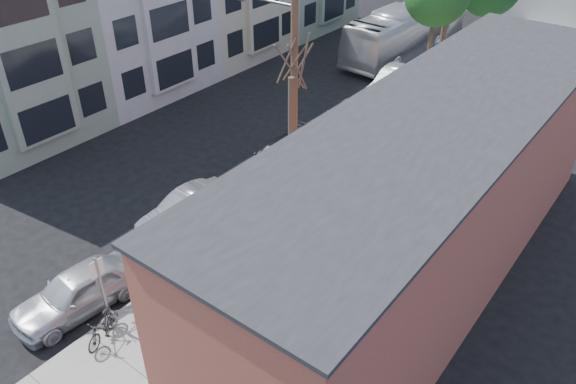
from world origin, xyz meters
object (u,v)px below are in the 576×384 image
Objects in this scene: car_4 at (396,84)px; car_2 at (280,160)px; sign_post at (102,286)px; tree_bare at (291,145)px; patio_chair_a at (237,328)px; parked_bike_b at (126,311)px; bus at (406,30)px; parking_meter_far at (315,159)px; patron_grey at (238,306)px; patron_green at (174,360)px; parked_bike_a at (103,328)px; parking_meter_near at (168,261)px; car_0 at (78,291)px; patio_chair_b at (232,338)px; cyclist at (192,294)px; car_3 at (345,120)px; car_1 at (188,211)px; utility_pole_near at (293,79)px.

car_2 is at bearing -92.95° from car_4.
tree_bare is at bearing 87.10° from sign_post.
parked_bike_b reaches higher than patio_chair_a.
car_2 is 0.44× the size of bus.
bus is (-8.15, 26.42, 1.08)m from patio_chair_a.
sign_post reaches higher than parking_meter_far.
car_4 is (-2.00, 12.65, -2.13)m from tree_bare.
patron_grey is (3.26, 2.49, -0.80)m from sign_post.
sign_post is 3.36m from patron_green.
parked_bike_a is (-0.14, -9.34, -2.34)m from tree_bare.
parking_meter_near is 0.77× the size of parked_bike_a.
patio_chair_a is 2.30m from patron_green.
parked_bike_b is 0.39× the size of car_0.
patio_chair_a and patio_chair_b have the same top height.
parking_meter_far is 9.65m from cyclist.
car_3 is (-1.45, 4.76, -0.34)m from parking_meter_far.
patio_chair_a is 0.54× the size of parked_bike_a.
sign_post is 1.50× the size of cyclist.
car_1 reaches higher than parking_meter_far.
parked_bike_a is at bearing -90.85° from tree_bare.
patron_grey is 0.40× the size of car_0.
patio_chair_a is 6.49m from car_1.
car_0 is at bearing -83.82° from patron_green.
patron_green reaches higher than car_1.
car_1 is at bearing 100.48° from car_0.
tree_bare is 7.25m from patron_grey.
car_1 is 0.36× the size of bus.
patio_chair_b is 0.50× the size of patron_grey.
patio_chair_b is 4.02m from parked_bike_a.
parked_bike_b is 15.81m from car_3.
patio_chair_b is 3.63m from parked_bike_b.
utility_pole_near reaches higher than parked_bike_a.
parking_meter_near is at bearing 177.42° from patio_chair_a.
car_1 is (-2.06, -4.11, -4.69)m from utility_pole_near.
tree_bare is 7.85m from patio_chair_a.
patio_chair_b is at bearing 12.33° from parked_bike_a.
patio_chair_b is (3.67, -7.83, -4.82)m from utility_pole_near.
patio_chair_a is 14.96m from car_3.
car_4 reaches higher than car_0.
utility_pole_near is (0.14, 6.90, 4.43)m from parking_meter_near.
patio_chair_a is 27.67m from bus.
car_4 is at bearing 94.12° from sign_post.
car_3 is (-1.86, 16.60, 0.01)m from parked_bike_a.
tree_bare is at bearing -153.12° from patron_grey.
car_2 is (0.00, 10.70, 0.00)m from car_0.
car_4 reaches higher than patio_chair_b.
car_3 is (0.47, 10.72, -0.07)m from car_1.
sign_post is at bearing -87.83° from parking_meter_near.
patio_chair_b is at bearing -68.54° from parking_meter_far.
utility_pole_near is at bearing 107.32° from parked_bike_b.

